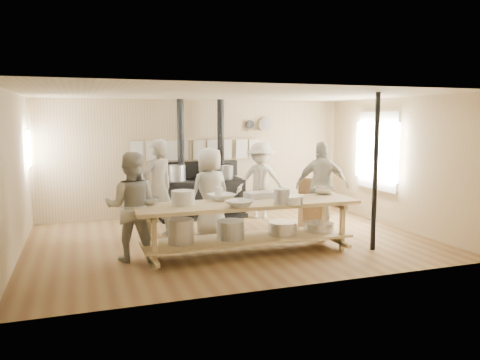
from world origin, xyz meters
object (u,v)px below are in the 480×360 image
object	(u,v)px
cook_far_left	(158,189)
chair	(311,213)
stove	(202,194)
cook_left	(131,207)
cook_center	(210,192)
prep_table	(248,222)
cook_by_window	(261,181)
roasting_pan	(259,195)
cook_right	(322,186)

from	to	relation	value
cook_far_left	chair	size ratio (longest dim) A/B	1.84
stove	cook_left	xyz separation A→B (m)	(-1.80, -2.75, 0.32)
cook_left	cook_center	size ratio (longest dim) A/B	1.02
prep_table	cook_by_window	world-z (taller)	cook_by_window
chair	cook_far_left	bearing A→B (deg)	-169.86
cook_by_window	chair	xyz separation A→B (m)	(0.63, -1.19, -0.54)
cook_by_window	chair	bearing A→B (deg)	-42.37
cook_center	chair	size ratio (longest dim) A/B	1.67
prep_table	roasting_pan	xyz separation A→B (m)	(0.32, 0.33, 0.38)
stove	cook_center	size ratio (longest dim) A/B	1.58
cook_left	chair	bearing A→B (deg)	-149.69
cook_left	cook_by_window	bearing A→B (deg)	-129.10
cook_far_left	roasting_pan	size ratio (longest dim) A/B	4.09
stove	cook_far_left	world-z (taller)	stove
stove	prep_table	world-z (taller)	stove
prep_table	roasting_pan	bearing A→B (deg)	46.30
cook_left	cook_by_window	size ratio (longest dim) A/B	1.00
stove	roasting_pan	bearing A→B (deg)	-83.35
cook_by_window	roasting_pan	size ratio (longest dim) A/B	3.77
stove	cook_center	bearing A→B (deg)	-98.65
prep_table	cook_left	xyz separation A→B (m)	(-1.80, 0.27, 0.32)
cook_left	cook_far_left	bearing A→B (deg)	-101.01
roasting_pan	prep_table	bearing A→B (deg)	-133.70
prep_table	cook_right	bearing A→B (deg)	30.26
cook_far_left	cook_left	bearing A→B (deg)	34.53
prep_table	cook_far_left	xyz separation A→B (m)	(-1.19, 1.57, 0.39)
stove	cook_by_window	distance (m)	1.34
stove	chair	size ratio (longest dim) A/B	2.64
chair	cook_right	bearing A→B (deg)	-41.96
stove	cook_far_left	xyz separation A→B (m)	(-1.19, -1.44, 0.38)
cook_by_window	cook_right	bearing A→B (deg)	-41.60
stove	prep_table	bearing A→B (deg)	-90.04
prep_table	cook_center	bearing A→B (deg)	99.93
prep_table	cook_center	xyz separation A→B (m)	(-0.24, 1.40, 0.30)
prep_table	cook_right	size ratio (longest dim) A/B	2.07
cook_far_left	cook_left	xyz separation A→B (m)	(-0.61, -1.30, -0.07)
cook_by_window	cook_left	bearing A→B (deg)	-123.51
cook_left	prep_table	bearing A→B (deg)	-174.56
prep_table	cook_by_window	xyz separation A→B (m)	(1.21, 2.52, 0.31)
stove	cook_by_window	size ratio (longest dim) A/B	1.56
stove	prep_table	size ratio (longest dim) A/B	0.72
cook_far_left	roasting_pan	xyz separation A→B (m)	(1.50, -1.24, -0.01)
prep_table	cook_left	world-z (taller)	cook_left
stove	cook_by_window	world-z (taller)	stove
cook_right	stove	bearing A→B (deg)	-22.50
stove	cook_left	distance (m)	3.30
stove	cook_right	xyz separation A→B (m)	(1.96, -1.87, 0.35)
stove	cook_by_window	xyz separation A→B (m)	(1.21, -0.49, 0.31)
cook_far_left	cook_by_window	distance (m)	2.58
cook_right	chair	world-z (taller)	cook_right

